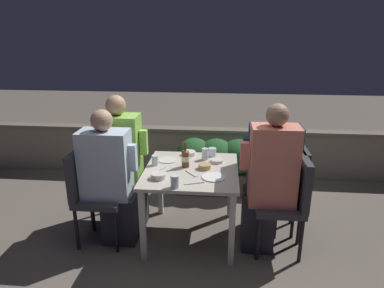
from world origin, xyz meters
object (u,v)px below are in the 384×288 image
at_px(beer_bottle, 185,158).
at_px(chair_right_near, 290,195).
at_px(chair_left_near, 90,187).
at_px(person_green_blouse, 123,162).
at_px(person_coral_top, 269,180).
at_px(chair_right_far, 289,183).
at_px(person_navy_jumper, 269,172).
at_px(chair_left_far, 105,174).
at_px(person_blue_shirt, 110,179).

bearing_deg(beer_bottle, chair_right_near, -10.74).
bearing_deg(chair_left_near, person_green_blouse, 54.44).
height_order(person_coral_top, chair_right_far, person_coral_top).
bearing_deg(chair_right_near, person_navy_jumper, 121.06).
height_order(chair_left_far, person_green_blouse, person_green_blouse).
xyz_separation_m(chair_left_near, chair_left_far, (0.03, 0.32, 0.00)).
bearing_deg(person_coral_top, chair_right_near, 0.00).
relative_size(chair_left_near, person_blue_shirt, 0.70).
bearing_deg(chair_right_far, chair_left_near, -171.62).
bearing_deg(chair_right_near, person_green_blouse, 168.93).
height_order(person_blue_shirt, chair_right_far, person_blue_shirt).
bearing_deg(chair_left_far, person_green_blouse, -0.00).
height_order(chair_left_near, chair_right_near, same).
relative_size(chair_left_far, beer_bottle, 3.77).
bearing_deg(person_navy_jumper, beer_bottle, -173.69).
distance_m(chair_left_near, person_green_blouse, 0.41).
bearing_deg(person_blue_shirt, beer_bottle, 15.52).
bearing_deg(chair_right_far, person_navy_jumper, -180.00).
bearing_deg(person_green_blouse, person_blue_shirt, -95.03).
distance_m(chair_left_near, chair_right_far, 1.86).
relative_size(chair_left_far, chair_right_far, 1.00).
bearing_deg(person_blue_shirt, chair_left_near, 180.00).
relative_size(chair_left_far, person_green_blouse, 0.67).
xyz_separation_m(chair_right_near, beer_bottle, (-0.94, 0.18, 0.25)).
bearing_deg(person_blue_shirt, person_navy_jumper, 10.62).
bearing_deg(chair_left_near, person_blue_shirt, -0.00).
bearing_deg(person_coral_top, person_blue_shirt, -179.74).
relative_size(chair_left_near, beer_bottle, 3.77).
distance_m(person_coral_top, person_navy_jumper, 0.27).
bearing_deg(chair_right_near, beer_bottle, 169.26).
relative_size(chair_right_near, chair_right_far, 1.00).
distance_m(person_green_blouse, person_coral_top, 1.42).
relative_size(person_coral_top, beer_bottle, 5.68).
height_order(person_green_blouse, person_coral_top, person_coral_top).
height_order(person_blue_shirt, person_navy_jumper, person_navy_jumper).
distance_m(person_navy_jumper, beer_bottle, 0.80).
xyz_separation_m(chair_left_near, beer_bottle, (0.86, 0.18, 0.25)).
distance_m(chair_left_near, person_navy_jumper, 1.67).
distance_m(chair_left_far, person_coral_top, 1.62).
distance_m(chair_left_far, beer_bottle, 0.88).
xyz_separation_m(person_blue_shirt, person_green_blouse, (0.03, 0.32, 0.04)).
relative_size(person_green_blouse, person_coral_top, 0.99).
height_order(chair_left_near, person_coral_top, person_coral_top).
height_order(chair_left_near, person_blue_shirt, person_blue_shirt).
bearing_deg(person_coral_top, chair_left_far, 168.93).
height_order(chair_left_far, person_navy_jumper, person_navy_jumper).
xyz_separation_m(person_blue_shirt, person_navy_jumper, (1.45, 0.27, 0.00)).
bearing_deg(beer_bottle, chair_right_far, 5.04).
relative_size(person_navy_jumper, beer_bottle, 5.40).
bearing_deg(beer_bottle, chair_left_near, -167.91).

